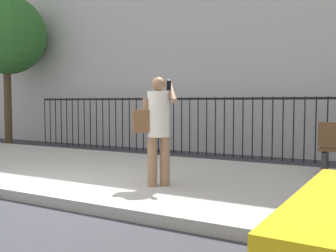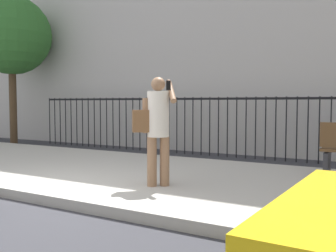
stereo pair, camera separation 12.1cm
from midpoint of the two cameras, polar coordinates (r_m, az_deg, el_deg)
ground_plane at (r=6.01m, az=-18.71°, el=-10.69°), size 60.00×60.00×0.00m
sidewalk at (r=7.59m, az=-5.98°, el=-7.01°), size 28.00×4.40×0.15m
iron_fence at (r=10.67m, az=5.83°, el=1.14°), size 12.03×0.04×1.60m
pedestrian_on_phone at (r=6.02m, az=-1.11°, el=0.44°), size 0.70×0.67×1.69m
street_tree_near at (r=14.69m, az=-21.72°, el=12.17°), size 2.69×2.69×5.10m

